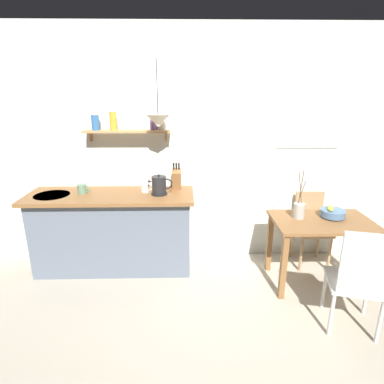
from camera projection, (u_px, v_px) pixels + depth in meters
ground_plane at (202, 281)px, 3.50m from camera, size 14.00×14.00×0.00m
back_wall at (217, 149)px, 3.71m from camera, size 6.80×0.11×2.70m
kitchen_counter at (114, 231)px, 3.64m from camera, size 1.83×0.63×0.92m
wall_shelf at (129, 126)px, 3.45m from camera, size 0.94×0.20×0.34m
dining_table at (321, 231)px, 3.29m from camera, size 1.01×0.63×0.73m
dining_chair_near at (358, 278)px, 2.61m from camera, size 0.52×0.52×0.98m
dining_chair_far at (310, 224)px, 3.77m from camera, size 0.39×0.40×0.85m
fruit_bowl at (333, 213)px, 3.32m from camera, size 0.25×0.25×0.12m
twig_vase at (299, 210)px, 3.29m from camera, size 0.12×0.12×0.52m
electric_kettle at (159, 186)px, 3.44m from camera, size 0.26×0.18×0.23m
knife_block at (177, 179)px, 3.61m from camera, size 0.10×0.18×0.32m
coffee_mug_by_sink at (82, 189)px, 3.49m from camera, size 0.14×0.10×0.10m
coffee_mug_spare at (145, 188)px, 3.54m from camera, size 0.14×0.09×0.10m
pendant_lamp at (158, 120)px, 3.20m from camera, size 0.25×0.25×0.66m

